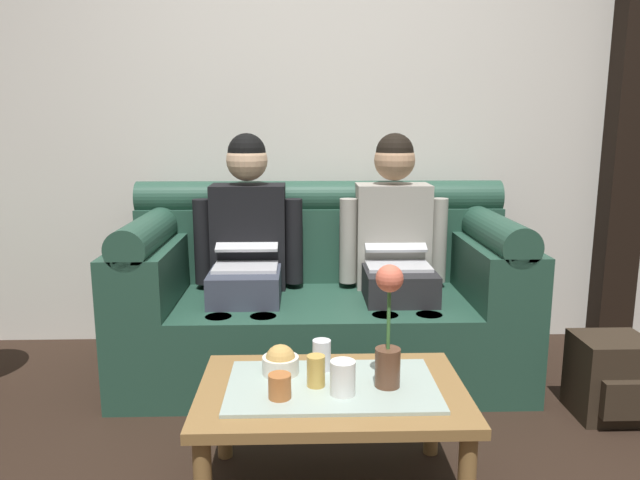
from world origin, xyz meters
The scene contains 13 objects.
back_wall_patterned centered at (0.00, 1.70, 1.45)m, with size 6.00×0.12×2.90m, color silver.
timber_pillar centered at (1.73, 1.58, 1.45)m, with size 0.20×0.20×2.90m, color black.
couch centered at (0.00, 1.17, 0.38)m, with size 1.96×0.88×0.96m.
person_left centered at (-0.38, 1.17, 0.66)m, with size 0.56×0.67×1.22m.
person_right centered at (0.38, 1.17, 0.66)m, with size 0.56×0.67×1.22m.
coffee_table centered at (0.00, 0.09, 0.35)m, with size 0.90×0.59×0.41m.
flower_vase centered at (0.18, 0.07, 0.61)m, with size 0.09×0.09×0.42m.
snack_bowl centered at (-0.18, 0.18, 0.45)m, with size 0.13×0.13×0.11m.
cup_near_left centered at (-0.03, 0.21, 0.46)m, with size 0.07×0.07×0.11m, color silver.
cup_near_right centered at (-0.17, -0.01, 0.45)m, with size 0.07×0.07×0.08m, color #B26633.
cup_far_center centered at (0.03, 0.01, 0.46)m, with size 0.08×0.08×0.11m, color white.
cup_far_left centered at (-0.05, 0.08, 0.46)m, with size 0.06×0.06×0.11m, color gold.
backpack_right centered at (1.25, 0.61, 0.18)m, with size 0.30×0.31×0.36m.
Camera 1 is at (-0.10, -1.79, 1.27)m, focal length 33.58 mm.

